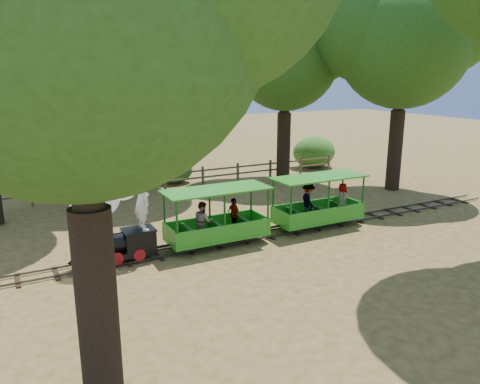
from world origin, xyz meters
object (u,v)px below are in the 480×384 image
carriage_front (216,223)px  fence (184,177)px  carriage_rear (319,205)px  locomotive (110,209)px

carriage_front → fence: bearing=76.1°
carriage_front → fence: (1.98, 8.03, -0.21)m
carriage_rear → locomotive: bearing=179.7°
fence → carriage_front: bearing=-103.9°
locomotive → fence: (5.37, 7.94, -1.12)m
carriage_rear → carriage_front: bearing=-179.3°
carriage_rear → fence: carriage_rear is taller
carriage_front → carriage_rear: same height
locomotive → carriage_rear: size_ratio=0.85×
carriage_front → carriage_rear: (4.21, 0.05, 0.03)m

